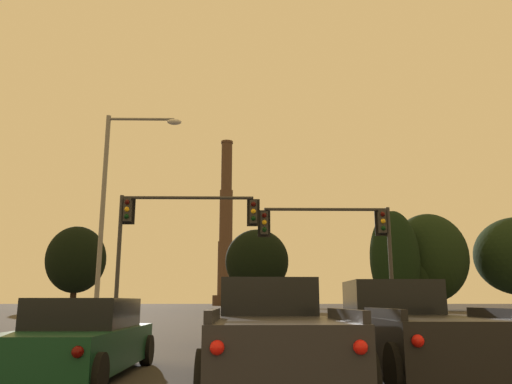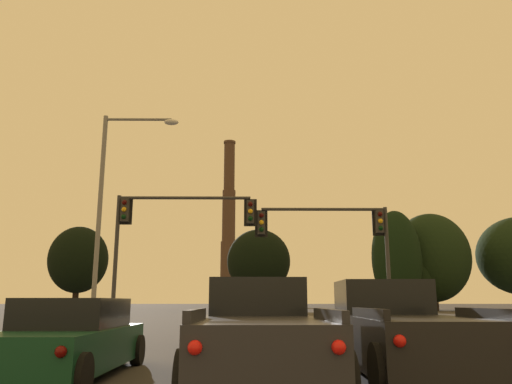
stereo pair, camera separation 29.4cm
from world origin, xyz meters
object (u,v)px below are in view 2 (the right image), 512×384
(street_lamp, at_px, (112,197))
(smokestack, at_px, (228,239))
(pickup_truck_right_lane_second, at_px, (400,331))
(pickup_truck_center_lane_second, at_px, (259,335))
(traffic_light_overhead_right, at_px, (342,235))
(hatchback_center_lane_front, at_px, (243,324))
(sedan_left_lane_second, at_px, (69,340))
(traffic_light_overhead_left, at_px, (164,226))

(street_lamp, height_order, smokestack, smokestack)
(street_lamp, bearing_deg, pickup_truck_right_lane_second, -51.75)
(street_lamp, bearing_deg, pickup_truck_center_lane_second, -63.13)
(pickup_truck_center_lane_second, height_order, pickup_truck_right_lane_second, same)
(traffic_light_overhead_right, xyz_separation_m, smokestack, (-11.67, 142.86, 17.49))
(pickup_truck_right_lane_second, height_order, street_lamp, street_lamp)
(pickup_truck_right_lane_second, xyz_separation_m, traffic_light_overhead_right, (1.25, 12.66, 3.52))
(hatchback_center_lane_front, bearing_deg, traffic_light_overhead_right, 50.90)
(hatchback_center_lane_front, xyz_separation_m, street_lamp, (-5.79, 4.59, 5.10))
(hatchback_center_lane_front, bearing_deg, sedan_left_lane_second, -117.04)
(pickup_truck_right_lane_second, distance_m, traffic_light_overhead_left, 14.46)
(hatchback_center_lane_front, bearing_deg, pickup_truck_center_lane_second, -89.76)
(pickup_truck_right_lane_second, bearing_deg, sedan_left_lane_second, -176.70)
(sedan_left_lane_second, relative_size, smokestack, 0.08)
(traffic_light_overhead_right, xyz_separation_m, street_lamp, (-10.16, -1.36, 1.44))
(sedan_left_lane_second, xyz_separation_m, traffic_light_overhead_left, (-0.49, 12.40, 3.99))
(pickup_truck_center_lane_second, height_order, traffic_light_overhead_left, traffic_light_overhead_left)
(pickup_truck_center_lane_second, height_order, traffic_light_overhead_right, traffic_light_overhead_right)
(pickup_truck_right_lane_second, xyz_separation_m, traffic_light_overhead_left, (-6.73, 12.20, 3.85))
(sedan_left_lane_second, bearing_deg, pickup_truck_right_lane_second, 1.68)
(hatchback_center_lane_front, bearing_deg, smokestack, 90.05)
(sedan_left_lane_second, distance_m, traffic_light_overhead_right, 15.34)
(traffic_light_overhead_right, bearing_deg, smokestack, 94.67)
(pickup_truck_right_lane_second, xyz_separation_m, smokestack, (-10.41, 155.52, 21.01))
(sedan_left_lane_second, height_order, hatchback_center_lane_front, hatchback_center_lane_front)
(hatchback_center_lane_front, relative_size, street_lamp, 0.44)
(pickup_truck_center_lane_second, distance_m, sedan_left_lane_second, 3.59)
(pickup_truck_center_lane_second, distance_m, traffic_light_overhead_left, 14.23)
(sedan_left_lane_second, height_order, pickup_truck_right_lane_second, pickup_truck_right_lane_second)
(hatchback_center_lane_front, bearing_deg, street_lamp, 138.83)
(smokestack, bearing_deg, pickup_truck_center_lane_second, -87.19)
(pickup_truck_center_lane_second, distance_m, hatchback_center_lane_front, 7.63)
(pickup_truck_center_lane_second, relative_size, smokestack, 0.10)
(pickup_truck_right_lane_second, height_order, traffic_light_overhead_left, traffic_light_overhead_left)
(pickup_truck_right_lane_second, height_order, traffic_light_overhead_right, traffic_light_overhead_right)
(traffic_light_overhead_left, height_order, street_lamp, street_lamp)
(pickup_truck_center_lane_second, height_order, street_lamp, street_lamp)
(pickup_truck_right_lane_second, xyz_separation_m, street_lamp, (-8.91, 11.30, 4.96))
(traffic_light_overhead_left, bearing_deg, smokestack, 91.47)
(hatchback_center_lane_front, relative_size, pickup_truck_right_lane_second, 0.75)
(pickup_truck_center_lane_second, height_order, sedan_left_lane_second, pickup_truck_center_lane_second)
(pickup_truck_center_lane_second, height_order, smokestack, smokestack)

